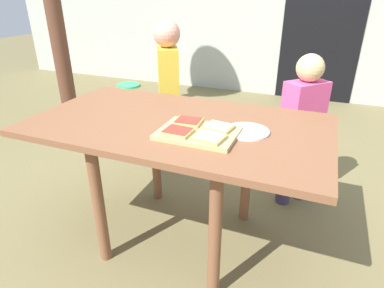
{
  "coord_description": "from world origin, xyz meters",
  "views": [
    {
      "loc": [
        0.61,
        -1.33,
        1.28
      ],
      "look_at": [
        0.07,
        0.0,
        0.6
      ],
      "focal_mm": 30.54,
      "sensor_mm": 36.0,
      "label": 1
    }
  ],
  "objects": [
    {
      "name": "child_left",
      "position": [
        -0.43,
        0.77,
        0.64
      ],
      "size": [
        0.24,
        0.28,
        1.09
      ],
      "color": "navy",
      "rests_on": "ground"
    },
    {
      "name": "cutting_board",
      "position": [
        0.14,
        -0.11,
        0.71
      ],
      "size": [
        0.34,
        0.25,
        0.02
      ],
      "primitive_type": "cube",
      "color": "tan",
      "rests_on": "dining_table"
    },
    {
      "name": "ground_plane",
      "position": [
        0.0,
        0.0,
        0.0
      ],
      "size": [
        16.0,
        16.0,
        0.0
      ],
      "primitive_type": "plane",
      "color": "brown"
    },
    {
      "name": "pizza_slice_far_left",
      "position": [
        0.07,
        -0.05,
        0.73
      ],
      "size": [
        0.13,
        0.11,
        0.02
      ],
      "color": "tan",
      "rests_on": "cutting_board"
    },
    {
      "name": "plate_white_right",
      "position": [
        0.34,
        0.0,
        0.71
      ],
      "size": [
        0.2,
        0.2,
        0.01
      ],
      "primitive_type": "cylinder",
      "color": "silver",
      "rests_on": "dining_table"
    },
    {
      "name": "child_right",
      "position": [
        0.54,
        0.61,
        0.54
      ],
      "size": [
        0.26,
        0.27,
        0.96
      ],
      "color": "#3F3558",
      "rests_on": "ground"
    },
    {
      "name": "garden_hose_coil",
      "position": [
        -1.96,
        2.6,
        0.01
      ],
      "size": [
        0.32,
        0.32,
        0.03
      ],
      "primitive_type": "cylinder",
      "color": "#34C370",
      "rests_on": "ground"
    },
    {
      "name": "house_door",
      "position": [
        0.52,
        2.96,
        1.0
      ],
      "size": [
        0.9,
        0.02,
        2.0
      ],
      "primitive_type": "cube",
      "color": "black",
      "rests_on": "ground"
    },
    {
      "name": "dining_table",
      "position": [
        0.0,
        0.0,
        0.62
      ],
      "size": [
        1.43,
        0.79,
        0.7
      ],
      "color": "brown",
      "rests_on": "ground"
    },
    {
      "name": "pizza_slice_near_right",
      "position": [
        0.22,
        -0.17,
        0.73
      ],
      "size": [
        0.13,
        0.12,
        0.02
      ],
      "color": "tan",
      "rests_on": "cutting_board"
    },
    {
      "name": "pizza_slice_far_right",
      "position": [
        0.22,
        -0.06,
        0.73
      ],
      "size": [
        0.13,
        0.12,
        0.02
      ],
      "color": "tan",
      "rests_on": "cutting_board"
    },
    {
      "name": "pizza_slice_near_left",
      "position": [
        0.07,
        -0.17,
        0.73
      ],
      "size": [
        0.12,
        0.11,
        0.02
      ],
      "color": "tan",
      "rests_on": "cutting_board"
    }
  ]
}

